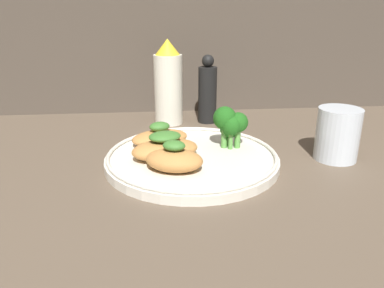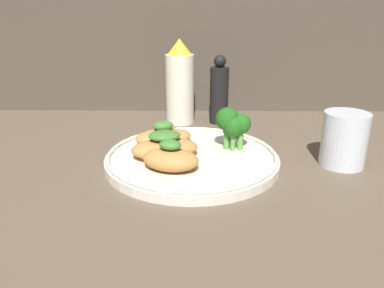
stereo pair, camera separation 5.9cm
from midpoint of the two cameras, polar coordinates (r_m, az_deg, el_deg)
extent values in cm
cube|color=brown|center=(60.22, -2.80, -3.54)|extent=(180.00, 180.00, 1.00)
cylinder|color=silver|center=(59.75, -2.82, -2.48)|extent=(27.57, 27.57, 1.40)
torus|color=silver|center=(59.37, -2.83, -1.59)|extent=(26.97, 26.97, 0.60)
ellipsoid|color=#BC7F42|center=(54.02, -5.84, -2.53)|extent=(9.80, 8.18, 3.08)
ellipsoid|color=#3D752D|center=(53.20, -5.92, -0.30)|extent=(3.96, 3.54, 1.40)
ellipsoid|color=#BC7F42|center=(58.33, -7.01, -0.91)|extent=(11.72, 8.72, 2.92)
ellipsoid|color=#3D752D|center=(57.59, -7.10, 1.10)|extent=(5.86, 5.14, 1.40)
ellipsoid|color=#BC7F42|center=(64.21, -7.54, 0.88)|extent=(10.96, 8.38, 2.52)
ellipsoid|color=#3D752D|center=(63.57, -7.62, 2.61)|extent=(4.14, 3.68, 1.55)
cylinder|color=#569942|center=(62.49, 4.28, 0.82)|extent=(1.01, 1.01, 3.27)
sphere|color=#1E5B19|center=(61.62, 4.35, 3.28)|extent=(3.32, 3.32, 3.32)
cylinder|color=#569942|center=(63.34, 3.05, 0.51)|extent=(0.76, 0.76, 2.00)
sphere|color=#1E5B19|center=(62.65, 3.08, 2.36)|extent=(3.29, 3.29, 3.29)
cylinder|color=#569942|center=(62.38, 2.25, 1.07)|extent=(1.02, 1.02, 3.77)
sphere|color=#1E5B19|center=(61.40, 2.29, 3.92)|extent=(3.87, 3.87, 3.87)
cylinder|color=#569942|center=(61.88, 3.21, 0.51)|extent=(0.75, 0.75, 3.00)
sphere|color=#1E5B19|center=(61.03, 3.26, 2.86)|extent=(3.31, 3.31, 3.31)
cylinder|color=silver|center=(79.79, -5.75, 8.19)|extent=(5.97, 5.97, 14.49)
cone|color=yellow|center=(78.44, -5.98, 14.52)|extent=(5.08, 5.08, 3.19)
cylinder|color=black|center=(80.44, 0.26, 7.45)|extent=(3.93, 3.93, 11.89)
sphere|color=black|center=(79.16, 0.27, 12.55)|extent=(2.56, 2.56, 2.56)
cylinder|color=silver|center=(64.04, 18.87, 1.42)|extent=(6.93, 6.93, 8.56)
camera|label=1|loc=(0.03, -92.86, -1.05)|focal=35.00mm
camera|label=2|loc=(0.03, 87.14, 1.05)|focal=35.00mm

